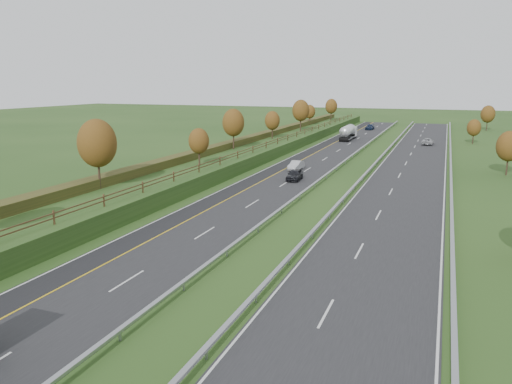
# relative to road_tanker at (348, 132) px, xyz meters

# --- Properties ---
(ground) EXTENTS (400.00, 400.00, 0.00)m
(ground) POSITION_rel_road_tanker_xyz_m (8.56, -48.31, -1.86)
(ground) COLOR #254318
(ground) RESTS_ON ground
(near_carriageway) EXTENTS (10.50, 200.00, 0.04)m
(near_carriageway) POSITION_rel_road_tanker_xyz_m (0.56, -43.31, -1.84)
(near_carriageway) COLOR black
(near_carriageway) RESTS_ON ground
(far_carriageway) EXTENTS (10.50, 200.00, 0.04)m
(far_carriageway) POSITION_rel_road_tanker_xyz_m (17.06, -43.31, -1.84)
(far_carriageway) COLOR black
(far_carriageway) RESTS_ON ground
(hard_shoulder) EXTENTS (3.00, 200.00, 0.04)m
(hard_shoulder) POSITION_rel_road_tanker_xyz_m (-3.19, -43.31, -1.84)
(hard_shoulder) COLOR black
(hard_shoulder) RESTS_ON ground
(lane_markings) EXTENTS (26.75, 200.00, 0.01)m
(lane_markings) POSITION_rel_road_tanker_xyz_m (6.97, -43.43, -1.81)
(lane_markings) COLOR silver
(lane_markings) RESTS_ON near_carriageway
(embankment_left) EXTENTS (12.00, 200.00, 2.00)m
(embankment_left) POSITION_rel_road_tanker_xyz_m (-12.44, -43.31, -0.86)
(embankment_left) COLOR #254318
(embankment_left) RESTS_ON ground
(hedge_left) EXTENTS (2.20, 180.00, 1.10)m
(hedge_left) POSITION_rel_road_tanker_xyz_m (-14.44, -43.31, 0.69)
(hedge_left) COLOR #313816
(hedge_left) RESTS_ON embankment_left
(fence_left) EXTENTS (0.12, 189.06, 1.20)m
(fence_left) POSITION_rel_road_tanker_xyz_m (-7.94, -43.72, 0.87)
(fence_left) COLOR #422B19
(fence_left) RESTS_ON embankment_left
(median_barrier_near) EXTENTS (0.32, 200.00, 0.71)m
(median_barrier_near) POSITION_rel_road_tanker_xyz_m (6.26, -43.31, -1.25)
(median_barrier_near) COLOR #93969B
(median_barrier_near) RESTS_ON ground
(median_barrier_far) EXTENTS (0.32, 200.00, 0.71)m
(median_barrier_far) POSITION_rel_road_tanker_xyz_m (11.36, -43.31, -1.25)
(median_barrier_far) COLOR #93969B
(median_barrier_far) RESTS_ON ground
(outer_barrier_far) EXTENTS (0.32, 200.00, 0.71)m
(outer_barrier_far) POSITION_rel_road_tanker_xyz_m (22.86, -43.31, -1.25)
(outer_barrier_far) COLOR #93969B
(outer_barrier_far) RESTS_ON ground
(trees_left) EXTENTS (6.64, 164.30, 7.66)m
(trees_left) POSITION_rel_road_tanker_xyz_m (-12.08, -46.68, 4.51)
(trees_left) COLOR #2D2116
(trees_left) RESTS_ON embankment_left
(trees_far) EXTENTS (8.45, 118.60, 7.12)m
(trees_far) POSITION_rel_road_tanker_xyz_m (30.36, -14.10, 2.38)
(trees_far) COLOR #2D2116
(trees_far) RESTS_ON ground
(road_tanker) EXTENTS (2.40, 11.22, 3.46)m
(road_tanker) POSITION_rel_road_tanker_xyz_m (0.00, 0.00, 0.00)
(road_tanker) COLOR silver
(road_tanker) RESTS_ON near_carriageway
(car_dark_near) EXTENTS (2.13, 4.62, 1.53)m
(car_dark_near) POSITION_rel_road_tanker_xyz_m (2.34, -53.21, -1.06)
(car_dark_near) COLOR black
(car_dark_near) RESTS_ON near_carriageway
(car_silver_mid) EXTENTS (1.77, 4.41, 1.43)m
(car_silver_mid) POSITION_rel_road_tanker_xyz_m (0.20, -45.13, -1.11)
(car_silver_mid) COLOR #AEAFB3
(car_silver_mid) RESTS_ON near_carriageway
(car_small_far) EXTENTS (2.22, 5.14, 1.47)m
(car_small_far) POSITION_rel_road_tanker_xyz_m (1.16, 27.67, -1.09)
(car_small_far) COLOR #13203D
(car_small_far) RESTS_ON near_carriageway
(car_oncoming) EXTENTS (2.51, 5.22, 1.43)m
(car_oncoming) POSITION_rel_road_tanker_xyz_m (18.25, -3.87, -1.11)
(car_oncoming) COLOR #ABACB0
(car_oncoming) RESTS_ON far_carriageway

